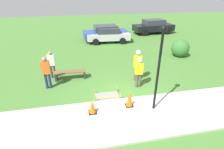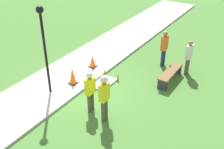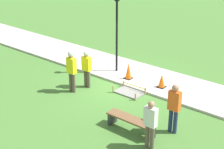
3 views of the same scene
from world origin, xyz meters
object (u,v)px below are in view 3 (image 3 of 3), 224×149
(worker_supervisor, at_px, (72,67))
(lamppost_near, at_px, (117,22))
(traffic_cone_near_patch, at_px, (162,81))
(bystander_in_gray_shirt, at_px, (150,122))
(bystander_in_orange_shirt, at_px, (174,106))
(park_bench, at_px, (131,122))
(traffic_cone_far_patch, at_px, (128,71))
(worker_assistant, at_px, (87,66))

(worker_supervisor, relative_size, lamppost_near, 0.51)
(traffic_cone_near_patch, xyz_separation_m, bystander_in_gray_shirt, (-1.96, 3.90, 0.53))
(traffic_cone_near_patch, height_order, bystander_in_orange_shirt, bystander_in_orange_shirt)
(park_bench, relative_size, bystander_in_orange_shirt, 1.03)
(traffic_cone_far_patch, distance_m, park_bench, 4.24)
(bystander_in_gray_shirt, bearing_deg, lamppost_near, -41.80)
(park_bench, bearing_deg, worker_supervisor, -13.89)
(bystander_in_orange_shirt, bearing_deg, traffic_cone_near_patch, -52.00)
(worker_supervisor, bearing_deg, traffic_cone_far_patch, -115.43)
(park_bench, xyz_separation_m, worker_supervisor, (3.75, -0.93, 0.75))
(worker_supervisor, bearing_deg, bystander_in_orange_shirt, 179.03)
(traffic_cone_near_patch, bearing_deg, worker_assistant, 35.04)
(worker_supervisor, distance_m, lamppost_near, 3.11)
(worker_assistant, bearing_deg, traffic_cone_far_patch, -120.23)
(park_bench, height_order, worker_supervisor, worker_supervisor)
(traffic_cone_far_patch, height_order, lamppost_near, lamppost_near)
(traffic_cone_far_patch, bearing_deg, bystander_in_orange_shirt, 146.18)
(worker_assistant, bearing_deg, park_bench, 155.16)
(lamppost_near, bearing_deg, bystander_in_gray_shirt, 138.20)
(park_bench, distance_m, bystander_in_gray_shirt, 1.23)
(worker_supervisor, xyz_separation_m, bystander_in_orange_shirt, (-4.87, 0.08, -0.09))
(traffic_cone_near_patch, bearing_deg, bystander_in_orange_shirt, 128.00)
(bystander_in_orange_shirt, distance_m, lamppost_near, 5.71)
(park_bench, bearing_deg, worker_assistant, -24.84)
(traffic_cone_near_patch, relative_size, bystander_in_orange_shirt, 0.34)
(traffic_cone_near_patch, xyz_separation_m, lamppost_near, (2.64, -0.22, 2.07))
(worker_supervisor, height_order, bystander_in_gray_shirt, worker_supervisor)
(park_bench, bearing_deg, bystander_in_orange_shirt, -142.99)
(traffic_cone_near_patch, bearing_deg, worker_supervisor, 42.63)
(traffic_cone_far_patch, distance_m, worker_supervisor, 2.75)
(worker_supervisor, distance_m, bystander_in_gray_shirt, 4.94)
(worker_assistant, height_order, lamppost_near, lamppost_near)
(traffic_cone_near_patch, height_order, worker_assistant, worker_assistant)
(park_bench, xyz_separation_m, bystander_in_gray_shirt, (-1.01, 0.39, 0.57))
(traffic_cone_near_patch, bearing_deg, traffic_cone_far_patch, 5.59)
(bystander_in_orange_shirt, relative_size, lamppost_near, 0.50)
(traffic_cone_far_patch, relative_size, bystander_in_orange_shirt, 0.42)
(bystander_in_gray_shirt, bearing_deg, park_bench, -21.31)
(traffic_cone_far_patch, height_order, park_bench, traffic_cone_far_patch)
(lamppost_near, bearing_deg, worker_assistant, 90.21)
(traffic_cone_near_patch, relative_size, worker_assistant, 0.35)
(park_bench, relative_size, worker_assistant, 1.09)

